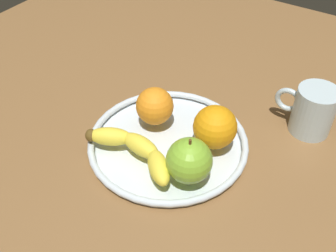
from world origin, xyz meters
TOP-DOWN VIEW (x-y plane):
  - ground_plane at (0.00, 0.00)cm, footprint 134.54×134.54cm
  - fruit_bowl at (0.00, 0.00)cm, footprint 28.56×28.56cm
  - banana at (2.55, 6.52)cm, footprint 19.22×8.31cm
  - apple at (-7.45, 5.53)cm, footprint 7.36×7.36cm
  - orange_front_right at (-7.26, -3.37)cm, footprint 7.54×7.54cm
  - orange_back_right at (4.66, -2.82)cm, footprint 6.88×6.88cm
  - ambient_mug at (-19.58, -17.89)cm, footprint 11.15×7.45cm

SIDE VIEW (x-z plane):
  - ground_plane at x=0.00cm, z-range -4.00..0.00cm
  - fruit_bowl at x=0.00cm, z-range 0.02..1.82cm
  - banana at x=2.55cm, z-range 1.80..5.02cm
  - ambient_mug at x=-19.58cm, z-range 0.02..9.09cm
  - orange_back_right at x=4.66cm, z-range 1.80..8.68cm
  - apple at x=-7.45cm, z-range 1.40..9.56cm
  - orange_front_right at x=-7.26cm, z-range 1.80..9.34cm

